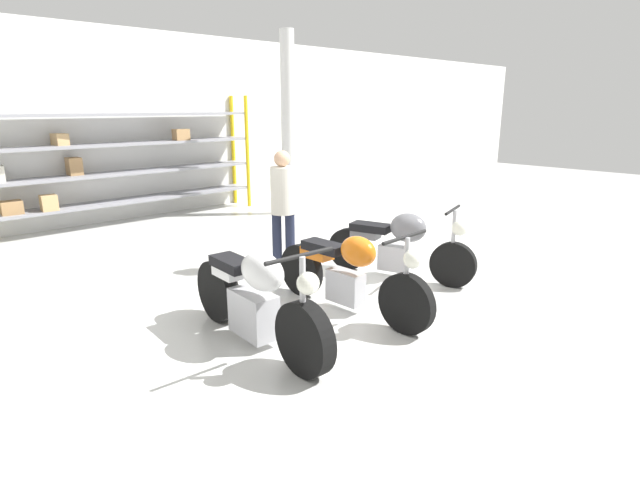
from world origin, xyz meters
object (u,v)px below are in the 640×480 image
at_px(motorcycle_orange, 350,273).
at_px(motorcycle_grey, 399,243).
at_px(person_browsing, 283,201).
at_px(shelving_rack, 122,160).
at_px(motorcycle_white, 256,300).

xyz_separation_m(motorcycle_orange, motorcycle_grey, (1.30, 0.35, 0.01)).
bearing_deg(motorcycle_orange, person_browsing, 163.34).
relative_size(shelving_rack, motorcycle_white, 2.43).
bearing_deg(motorcycle_orange, shelving_rack, 177.20).
distance_m(shelving_rack, motorcycle_grey, 5.78).
xyz_separation_m(motorcycle_grey, person_browsing, (-0.89, 1.27, 0.48)).
bearing_deg(motorcycle_grey, person_browsing, -162.51).
xyz_separation_m(shelving_rack, motorcycle_orange, (-0.03, -5.94, -0.75)).
bearing_deg(shelving_rack, motorcycle_grey, -77.23).
distance_m(shelving_rack, person_browsing, 4.34).
relative_size(motorcycle_white, motorcycle_orange, 1.00).
relative_size(shelving_rack, person_browsing, 3.14).
xyz_separation_m(motorcycle_white, motorcycle_grey, (2.47, 0.29, 0.01)).
distance_m(shelving_rack, motorcycle_orange, 5.99).
distance_m(motorcycle_orange, person_browsing, 1.75).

